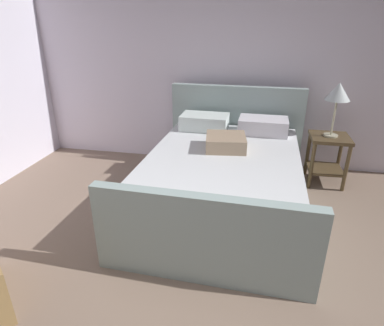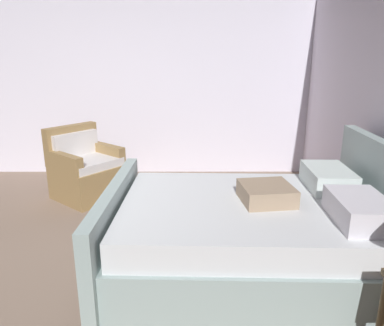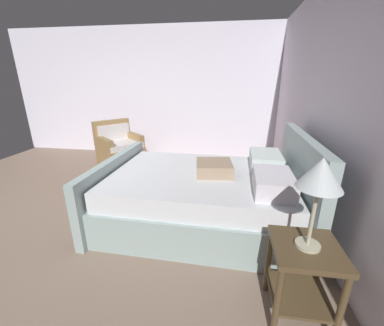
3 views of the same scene
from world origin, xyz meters
name	(u,v)px [view 3 (image 3 of 3)]	position (x,y,z in m)	size (l,w,h in m)	color
ground_plane	(71,215)	(0.00, 0.00, -0.01)	(5.73, 5.88, 0.02)	#866E5D
wall_back	(344,112)	(0.00, 3.00, 1.36)	(5.85, 0.12, 2.72)	white
wall_side_left	(142,93)	(-2.93, 0.00, 1.36)	(0.12, 6.00, 2.72)	white
bed	(204,195)	(-0.15, 1.71, 0.34)	(1.74, 2.32, 1.10)	#97ADAA
nightstand_right	(303,270)	(1.01, 2.51, 0.40)	(0.44, 0.44, 0.60)	#4F3D26
table_lamp_right	(320,176)	(1.01, 2.51, 1.10)	(0.27, 0.27, 0.62)	#B7B293
armchair	(119,150)	(-1.84, -0.15, 0.35)	(1.02, 1.02, 0.90)	olive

